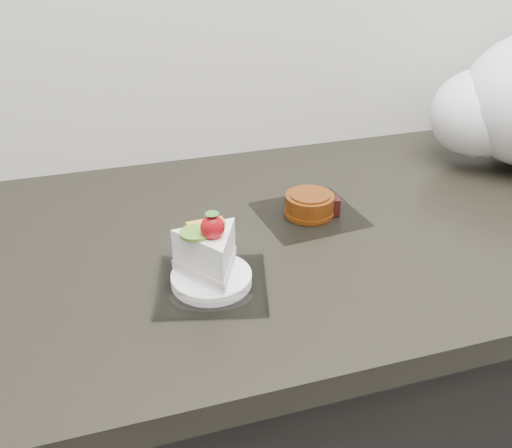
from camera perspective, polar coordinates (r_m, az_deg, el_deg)
counter at (r=1.22m, az=7.75°, el=-17.99°), size 2.04×0.64×0.90m
cake_tray at (r=0.75m, az=-4.53°, el=-4.24°), size 0.18×0.18×0.11m
mooncake_wrap at (r=0.93m, az=5.45°, el=1.77°), size 0.17×0.16×0.04m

